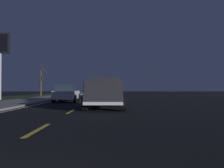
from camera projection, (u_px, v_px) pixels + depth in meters
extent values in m
plane|color=black|center=(94.00, 99.00, 28.92)|extent=(144.00, 144.00, 0.00)
cube|color=gray|center=(44.00, 98.00, 28.92)|extent=(108.00, 4.00, 0.12)
cube|color=#1E3819|center=(1.00, 99.00, 28.93)|extent=(108.00, 6.00, 0.01)
cube|color=yellow|center=(38.00, 130.00, 7.25)|extent=(2.40, 0.14, 0.01)
cube|color=yellow|center=(71.00, 111.00, 13.05)|extent=(2.40, 0.14, 0.01)
cube|color=yellow|center=(84.00, 104.00, 18.77)|extent=(2.40, 0.14, 0.01)
cube|color=yellow|center=(91.00, 100.00, 24.98)|extent=(2.40, 0.14, 0.01)
cube|color=yellow|center=(95.00, 98.00, 31.46)|extent=(2.40, 0.14, 0.01)
cube|color=yellow|center=(98.00, 96.00, 38.00)|extent=(2.40, 0.14, 0.01)
cube|color=yellow|center=(100.00, 95.00, 43.52)|extent=(2.40, 0.14, 0.01)
cube|color=yellow|center=(101.00, 94.00, 49.74)|extent=(2.40, 0.14, 0.01)
cube|color=yellow|center=(103.00, 94.00, 56.72)|extent=(2.40, 0.14, 0.01)
cube|color=yellow|center=(104.00, 93.00, 63.61)|extent=(2.40, 0.14, 0.01)
cube|color=yellow|center=(105.00, 93.00, 68.98)|extent=(2.40, 0.14, 0.01)
cube|color=yellow|center=(105.00, 92.00, 75.10)|extent=(2.40, 0.14, 0.01)
cube|color=yellow|center=(106.00, 92.00, 80.96)|extent=(2.40, 0.14, 0.01)
cube|color=silver|center=(64.00, 99.00, 28.92)|extent=(108.00, 0.14, 0.01)
cube|color=#232328|center=(106.00, 97.00, 15.08)|extent=(5.44, 2.11, 0.60)
cube|color=#232328|center=(106.00, 85.00, 16.29)|extent=(2.20, 1.88, 0.90)
cube|color=#1E2833|center=(106.00, 84.00, 15.24)|extent=(0.07, 1.44, 0.50)
cube|color=#232328|center=(88.00, 88.00, 14.04)|extent=(3.02, 0.14, 0.56)
cube|color=#232328|center=(121.00, 88.00, 14.00)|extent=(3.02, 0.14, 0.56)
cube|color=#232328|center=(103.00, 87.00, 12.44)|extent=(0.12, 1.88, 0.56)
cube|color=silver|center=(103.00, 104.00, 12.42)|extent=(0.16, 2.00, 0.16)
cube|color=red|center=(87.00, 83.00, 12.47)|extent=(0.06, 0.14, 0.20)
cube|color=red|center=(119.00, 83.00, 12.43)|extent=(0.06, 0.14, 0.20)
ellipsoid|color=#4C422D|center=(105.00, 87.00, 14.02)|extent=(2.62, 1.57, 0.64)
sphere|color=silver|center=(99.00, 89.00, 14.52)|extent=(0.40, 0.40, 0.40)
sphere|color=beige|center=(110.00, 90.00, 13.41)|extent=(0.34, 0.34, 0.34)
cylinder|color=black|center=(92.00, 100.00, 16.88)|extent=(0.84, 0.28, 0.84)
cylinder|color=black|center=(122.00, 100.00, 16.84)|extent=(0.84, 0.28, 0.84)
cylinder|color=black|center=(85.00, 103.00, 13.32)|extent=(0.84, 0.28, 0.84)
cylinder|color=black|center=(123.00, 103.00, 13.28)|extent=(0.84, 0.28, 0.84)
cube|color=silver|center=(67.00, 95.00, 22.62)|extent=(4.44, 1.90, 0.70)
cube|color=#1E2833|center=(67.00, 88.00, 22.38)|extent=(2.50, 1.64, 0.56)
cylinder|color=black|center=(60.00, 97.00, 24.09)|extent=(0.68, 0.22, 0.68)
cylinder|color=black|center=(79.00, 97.00, 24.13)|extent=(0.68, 0.22, 0.68)
cylinder|color=black|center=(53.00, 99.00, 21.10)|extent=(0.68, 0.22, 0.68)
cylinder|color=black|center=(75.00, 99.00, 21.14)|extent=(0.68, 0.22, 0.68)
cube|color=red|center=(63.00, 95.00, 20.47)|extent=(0.12, 1.51, 0.10)
cube|color=navy|center=(109.00, 93.00, 29.15)|extent=(4.44, 1.90, 0.70)
cube|color=#1E2833|center=(109.00, 88.00, 28.91)|extent=(2.50, 1.64, 0.56)
cylinder|color=black|center=(103.00, 95.00, 30.66)|extent=(0.68, 0.22, 0.68)
cylinder|color=black|center=(117.00, 95.00, 30.62)|extent=(0.68, 0.22, 0.68)
cylinder|color=black|center=(101.00, 96.00, 27.67)|extent=(0.68, 0.22, 0.68)
cylinder|color=black|center=(117.00, 96.00, 27.63)|extent=(0.68, 0.22, 0.68)
cube|color=red|center=(109.00, 93.00, 27.00)|extent=(0.12, 1.51, 0.10)
cylinder|color=#99999E|center=(0.00, 66.00, 26.52)|extent=(0.24, 0.24, 7.10)
cube|color=black|center=(0.00, 43.00, 26.56)|extent=(0.24, 1.90, 2.20)
cube|color=black|center=(0.00, 43.00, 26.43)|extent=(0.04, 1.60, 1.87)
cylinder|color=#423323|center=(41.00, 83.00, 39.86)|extent=(0.28, 0.28, 4.26)
cylinder|color=#423323|center=(44.00, 70.00, 39.99)|extent=(0.27, 0.99, 0.97)
cylinder|color=#423323|center=(43.00, 68.00, 39.52)|extent=(0.77, 0.98, 1.19)
cylinder|color=#423323|center=(42.00, 78.00, 39.63)|extent=(0.55, 0.66, 0.96)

